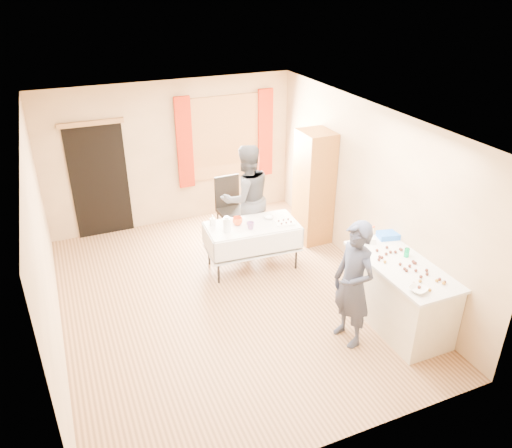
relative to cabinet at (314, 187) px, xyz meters
name	(u,v)px	position (x,y,z in m)	size (l,w,h in m)	color
floor	(227,298)	(-1.99, -1.12, -0.98)	(4.50, 5.50, 0.02)	#9E7047
ceiling	(221,120)	(-1.99, -1.12, 1.64)	(4.50, 5.50, 0.02)	white
wall_back	(172,154)	(-1.99, 1.64, 0.33)	(4.50, 0.02, 2.60)	tan
wall_front	(331,346)	(-1.99, -3.88, 0.33)	(4.50, 0.02, 2.60)	tan
wall_left	(43,251)	(-4.25, -1.12, 0.33)	(0.02, 5.50, 2.60)	tan
wall_right	(367,191)	(0.27, -1.12, 0.33)	(0.02, 5.50, 2.60)	tan
window_frame	(225,137)	(-0.99, 1.60, 0.53)	(1.32, 0.06, 1.52)	olive
window_pane	(225,138)	(-0.99, 1.59, 0.53)	(1.20, 0.02, 1.40)	white
curtain_left	(185,143)	(-1.77, 1.55, 0.53)	(0.28, 0.06, 1.65)	#A9210B
curtain_right	(265,133)	(-0.21, 1.55, 0.53)	(0.28, 0.06, 1.65)	#A9210B
doorway	(100,181)	(-3.29, 1.61, 0.03)	(0.95, 0.04, 2.00)	black
door_lintel	(91,123)	(-3.29, 1.58, 1.05)	(1.05, 0.06, 0.08)	olive
cabinet	(314,187)	(0.00, 0.00, 0.00)	(0.50, 0.60, 1.94)	#905620
counter	(398,294)	(-0.10, -2.51, -0.52)	(0.76, 1.59, 0.91)	beige
party_table	(252,242)	(-1.32, -0.47, -0.52)	(1.47, 0.82, 0.75)	black
chair	(231,219)	(-1.26, 0.63, -0.65)	(0.46, 0.46, 1.08)	black
girl	(353,285)	(-0.86, -2.57, -0.14)	(0.48, 0.66, 1.66)	#222639
woman	(246,198)	(-1.16, 0.17, -0.06)	(0.92, 0.74, 1.81)	black
soda_can	(407,253)	(0.05, -2.38, 0.00)	(0.07, 0.07, 0.12)	#009D4F
mixing_bowl	(418,290)	(-0.32, -3.07, -0.03)	(0.26, 0.26, 0.05)	white
foam_block	(369,241)	(-0.19, -1.89, -0.02)	(0.15, 0.10, 0.08)	white
blue_basket	(389,235)	(0.15, -1.87, -0.02)	(0.30, 0.20, 0.08)	blue
pitcher	(227,225)	(-1.75, -0.53, -0.11)	(0.11, 0.11, 0.22)	silver
cup_red	(238,221)	(-1.53, -0.38, -0.16)	(0.17, 0.17, 0.12)	#E54918
cup_rainbow	(250,226)	(-1.40, -0.59, -0.16)	(0.14, 0.14, 0.11)	red
small_bowl	(269,217)	(-1.00, -0.38, -0.19)	(0.20, 0.20, 0.05)	white
pastry_tray	(285,223)	(-0.84, -0.63, -0.21)	(0.28, 0.20, 0.02)	white
bottle	(213,220)	(-1.88, -0.25, -0.13)	(0.08, 0.08, 0.17)	white
cake_balls	(408,266)	(-0.10, -2.61, -0.04)	(0.46, 1.06, 0.04)	#3F2314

